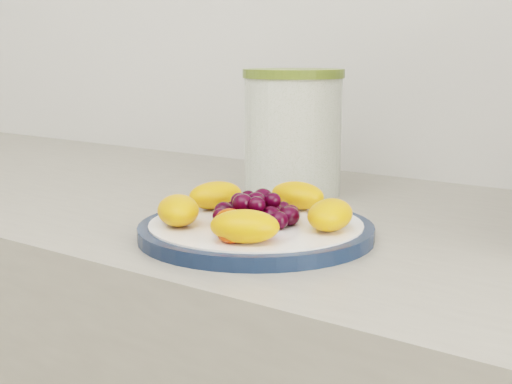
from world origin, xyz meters
The scene contains 5 objects.
plate_rim centered at (-0.10, 1.06, 0.91)m, with size 0.25×0.25×0.01m, color #101D36.
plate_face centered at (-0.10, 1.06, 0.91)m, with size 0.23×0.23×0.02m, color white.
canister centered at (-0.21, 1.29, 0.98)m, with size 0.13×0.13×0.16m, color #435E22.
canister_lid centered at (-0.21, 1.29, 1.07)m, with size 0.14×0.14×0.01m, color #5C6D27.
fruit_plate centered at (-0.10, 1.06, 0.93)m, with size 0.22×0.21×0.03m.
Camera 1 is at (0.34, 0.47, 1.10)m, focal length 50.00 mm.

